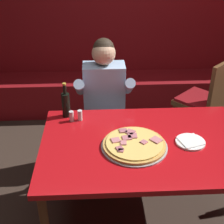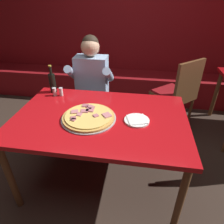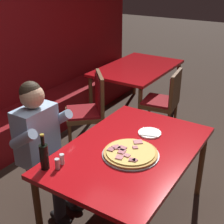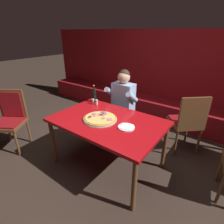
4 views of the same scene
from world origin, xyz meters
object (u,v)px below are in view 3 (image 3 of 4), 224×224
object	(u,v)px
beer_bottle	(44,156)
shaker_oregano	(62,160)
pizza	(130,153)
main_dining_table	(130,156)
plate_white_paper	(150,133)
diner_seated_blue_shirt	(44,144)
shaker_black_pepper	(57,164)
dining_chair_far_left	(165,99)
background_dining_table	(138,71)
dining_chair_far_right	(90,107)

from	to	relation	value
beer_bottle	shaker_oregano	xyz separation A→B (m)	(0.11, -0.07, -0.07)
pizza	main_dining_table	bearing A→B (deg)	30.73
main_dining_table	plate_white_paper	xyz separation A→B (m)	(0.32, -0.03, 0.08)
main_dining_table	diner_seated_blue_shirt	xyz separation A→B (m)	(-0.27, 0.72, 0.02)
main_dining_table	shaker_black_pepper	world-z (taller)	shaker_black_pepper
main_dining_table	dining_chair_far_left	world-z (taller)	dining_chair_far_left
dining_chair_far_left	background_dining_table	bearing A→B (deg)	53.44
pizza	dining_chair_far_right	bearing A→B (deg)	49.66
diner_seated_blue_shirt	dining_chair_far_right	bearing A→B (deg)	14.61
shaker_oregano	diner_seated_blue_shirt	xyz separation A→B (m)	(0.21, 0.39, -0.09)
dining_chair_far_right	shaker_oregano	bearing A→B (deg)	-152.34
main_dining_table	dining_chair_far_left	size ratio (longest dim) A/B	1.58
main_dining_table	shaker_black_pepper	xyz separation A→B (m)	(-0.54, 0.32, 0.11)
plate_white_paper	diner_seated_blue_shirt	xyz separation A→B (m)	(-0.59, 0.75, -0.06)
pizza	beer_bottle	size ratio (longest dim) A/B	1.59
beer_bottle	dining_chair_far_left	xyz separation A→B (m)	(2.20, -0.03, -0.31)
shaker_black_pepper	dining_chair_far_left	world-z (taller)	dining_chair_far_left
plate_white_paper	main_dining_table	bearing A→B (deg)	175.50
background_dining_table	shaker_black_pepper	bearing A→B (deg)	-164.43
diner_seated_blue_shirt	shaker_black_pepper	bearing A→B (deg)	-124.02
pizza	beer_bottle	world-z (taller)	beer_bottle
shaker_oregano	background_dining_table	distance (m)	2.70
main_dining_table	pizza	world-z (taller)	pizza
pizza	diner_seated_blue_shirt	size ratio (longest dim) A/B	0.36
dining_chair_far_right	shaker_black_pepper	bearing A→B (deg)	-153.13
shaker_black_pepper	diner_seated_blue_shirt	world-z (taller)	diner_seated_blue_shirt
main_dining_table	background_dining_table	distance (m)	2.37
beer_bottle	main_dining_table	bearing A→B (deg)	-34.31
dining_chair_far_left	background_dining_table	distance (m)	0.87
plate_white_paper	shaker_black_pepper	bearing A→B (deg)	158.16
dining_chair_far_left	pizza	bearing A→B (deg)	-165.99
plate_white_paper	dining_chair_far_left	distance (m)	1.37
pizza	diner_seated_blue_shirt	xyz separation A→B (m)	(-0.18, 0.77, -0.07)
main_dining_table	plate_white_paper	distance (m)	0.33
dining_chair_far_left	beer_bottle	bearing A→B (deg)	179.23
main_dining_table	dining_chair_far_right	xyz separation A→B (m)	(0.81, 1.00, -0.10)
beer_bottle	dining_chair_far_left	bearing A→B (deg)	-0.77
shaker_black_pepper	diner_seated_blue_shirt	distance (m)	0.50
beer_bottle	diner_seated_blue_shirt	distance (m)	0.48
dining_chair_far_left	dining_chair_far_right	distance (m)	1.02
plate_white_paper	shaker_oregano	distance (m)	0.87
main_dining_table	pizza	size ratio (longest dim) A/B	3.22
beer_bottle	diner_seated_blue_shirt	bearing A→B (deg)	45.30
shaker_black_pepper	dining_chair_far_left	distance (m)	2.16
pizza	background_dining_table	xyz separation A→B (m)	(2.21, 1.11, -0.09)
main_dining_table	beer_bottle	size ratio (longest dim) A/B	5.11
beer_bottle	shaker_black_pepper	distance (m)	0.12
dining_chair_far_right	background_dining_table	distance (m)	1.32
shaker_black_pepper	shaker_oregano	world-z (taller)	same
diner_seated_blue_shirt	dining_chair_far_right	distance (m)	1.12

